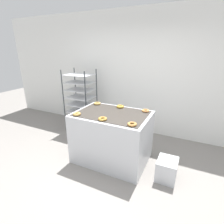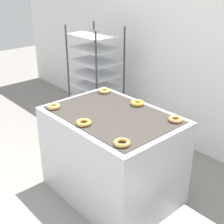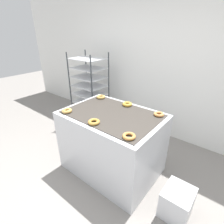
{
  "view_description": "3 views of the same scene",
  "coord_description": "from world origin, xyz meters",
  "px_view_note": "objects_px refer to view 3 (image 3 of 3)",
  "views": [
    {
      "loc": [
        1.23,
        -1.83,
        1.97
      ],
      "look_at": [
        0.0,
        0.71,
        0.94
      ],
      "focal_mm": 28.0,
      "sensor_mm": 36.0,
      "label": 1
    },
    {
      "loc": [
        2.01,
        -1.09,
        2.17
      ],
      "look_at": [
        0.0,
        0.71,
        0.94
      ],
      "focal_mm": 50.0,
      "sensor_mm": 36.0,
      "label": 2
    },
    {
      "loc": [
        1.28,
        -0.88,
        1.92
      ],
      "look_at": [
        0.0,
        0.71,
        0.94
      ],
      "focal_mm": 28.0,
      "sensor_mm": 36.0,
      "label": 3
    }
  ],
  "objects_px": {
    "donut_near_center": "(94,122)",
    "donut_far_left": "(101,97)",
    "baking_rack_cart": "(90,90)",
    "fryer_machine": "(112,143)",
    "glaze_bin": "(177,202)",
    "donut_near_left": "(67,111)",
    "donut_near_right": "(129,136)",
    "donut_far_right": "(159,114)",
    "donut_far_center": "(127,104)"
  },
  "relations": [
    {
      "from": "glaze_bin",
      "to": "baking_rack_cart",
      "type": "bearing_deg",
      "value": 157.87
    },
    {
      "from": "donut_near_left",
      "to": "donut_near_right",
      "type": "height_order",
      "value": "donut_near_left"
    },
    {
      "from": "donut_near_left",
      "to": "fryer_machine",
      "type": "bearing_deg",
      "value": 34.91
    },
    {
      "from": "donut_near_left",
      "to": "donut_far_left",
      "type": "height_order",
      "value": "donut_near_left"
    },
    {
      "from": "baking_rack_cart",
      "to": "donut_far_left",
      "type": "height_order",
      "value": "baking_rack_cart"
    },
    {
      "from": "donut_near_right",
      "to": "donut_far_left",
      "type": "xyz_separation_m",
      "value": [
        -0.97,
        0.65,
        0.0
      ]
    },
    {
      "from": "baking_rack_cart",
      "to": "donut_far_center",
      "type": "bearing_deg",
      "value": -20.47
    },
    {
      "from": "fryer_machine",
      "to": "donut_far_right",
      "type": "relative_size",
      "value": 9.88
    },
    {
      "from": "baking_rack_cart",
      "to": "donut_far_left",
      "type": "xyz_separation_m",
      "value": [
        0.76,
        -0.48,
        0.17
      ]
    },
    {
      "from": "glaze_bin",
      "to": "donut_near_right",
      "type": "relative_size",
      "value": 2.55
    },
    {
      "from": "donut_near_center",
      "to": "donut_far_center",
      "type": "height_order",
      "value": "donut_far_center"
    },
    {
      "from": "donut_near_left",
      "to": "donut_near_right",
      "type": "bearing_deg",
      "value": 0.82
    },
    {
      "from": "baking_rack_cart",
      "to": "donut_far_right",
      "type": "distance_m",
      "value": 1.81
    },
    {
      "from": "donut_near_center",
      "to": "donut_near_right",
      "type": "relative_size",
      "value": 1.01
    },
    {
      "from": "fryer_machine",
      "to": "donut_near_right",
      "type": "bearing_deg",
      "value": -34.13
    },
    {
      "from": "donut_near_left",
      "to": "donut_far_center",
      "type": "height_order",
      "value": "same"
    },
    {
      "from": "donut_far_center",
      "to": "donut_far_left",
      "type": "bearing_deg",
      "value": -177.95
    },
    {
      "from": "baking_rack_cart",
      "to": "donut_near_left",
      "type": "bearing_deg",
      "value": -56.73
    },
    {
      "from": "donut_far_left",
      "to": "donut_far_center",
      "type": "bearing_deg",
      "value": 2.05
    },
    {
      "from": "fryer_machine",
      "to": "glaze_bin",
      "type": "height_order",
      "value": "fryer_machine"
    },
    {
      "from": "donut_far_center",
      "to": "baking_rack_cart",
      "type": "bearing_deg",
      "value": 159.53
    },
    {
      "from": "donut_near_left",
      "to": "donut_far_right",
      "type": "distance_m",
      "value": 1.19
    },
    {
      "from": "donut_near_left",
      "to": "donut_near_right",
      "type": "relative_size",
      "value": 0.98
    },
    {
      "from": "donut_far_left",
      "to": "donut_far_right",
      "type": "distance_m",
      "value": 0.98
    },
    {
      "from": "donut_near_right",
      "to": "fryer_machine",
      "type": "bearing_deg",
      "value": 145.87
    },
    {
      "from": "glaze_bin",
      "to": "donut_far_left",
      "type": "bearing_deg",
      "value": 163.85
    },
    {
      "from": "donut_near_center",
      "to": "donut_far_left",
      "type": "height_order",
      "value": "donut_far_left"
    },
    {
      "from": "fryer_machine",
      "to": "donut_far_right",
      "type": "xyz_separation_m",
      "value": [
        0.5,
        0.33,
        0.48
      ]
    },
    {
      "from": "donut_near_center",
      "to": "glaze_bin",
      "type": "bearing_deg",
      "value": 12.38
    },
    {
      "from": "glaze_bin",
      "to": "donut_far_center",
      "type": "relative_size",
      "value": 2.49
    },
    {
      "from": "fryer_machine",
      "to": "donut_far_right",
      "type": "bearing_deg",
      "value": 33.02
    },
    {
      "from": "donut_near_left",
      "to": "donut_near_right",
      "type": "xyz_separation_m",
      "value": [
        0.97,
        0.01,
        -0.0
      ]
    },
    {
      "from": "baking_rack_cart",
      "to": "glaze_bin",
      "type": "bearing_deg",
      "value": -22.13
    },
    {
      "from": "baking_rack_cart",
      "to": "donut_far_left",
      "type": "distance_m",
      "value": 0.91
    },
    {
      "from": "donut_far_center",
      "to": "glaze_bin",
      "type": "bearing_deg",
      "value": -24.14
    },
    {
      "from": "fryer_machine",
      "to": "donut_near_left",
      "type": "relative_size",
      "value": 9.68
    },
    {
      "from": "donut_near_center",
      "to": "fryer_machine",
      "type": "bearing_deg",
      "value": 90.65
    },
    {
      "from": "donut_far_center",
      "to": "donut_far_right",
      "type": "bearing_deg",
      "value": -1.46
    },
    {
      "from": "donut_near_right",
      "to": "donut_near_center",
      "type": "bearing_deg",
      "value": -178.96
    },
    {
      "from": "donut_far_right",
      "to": "baking_rack_cart",
      "type": "bearing_deg",
      "value": 164.63
    },
    {
      "from": "baking_rack_cart",
      "to": "donut_far_left",
      "type": "relative_size",
      "value": 10.93
    },
    {
      "from": "glaze_bin",
      "to": "donut_far_right",
      "type": "xyz_separation_m",
      "value": [
        -0.52,
        0.44,
        0.77
      ]
    },
    {
      "from": "baking_rack_cart",
      "to": "donut_near_center",
      "type": "height_order",
      "value": "baking_rack_cart"
    },
    {
      "from": "baking_rack_cart",
      "to": "donut_near_left",
      "type": "height_order",
      "value": "baking_rack_cart"
    },
    {
      "from": "fryer_machine",
      "to": "glaze_bin",
      "type": "distance_m",
      "value": 1.06
    },
    {
      "from": "donut_far_left",
      "to": "donut_far_right",
      "type": "relative_size",
      "value": 1.06
    },
    {
      "from": "donut_far_right",
      "to": "donut_far_center",
      "type": "bearing_deg",
      "value": 178.54
    },
    {
      "from": "baking_rack_cart",
      "to": "donut_near_center",
      "type": "bearing_deg",
      "value": -42.5
    },
    {
      "from": "donut_near_right",
      "to": "donut_near_left",
      "type": "bearing_deg",
      "value": -179.18
    },
    {
      "from": "baking_rack_cart",
      "to": "donut_near_right",
      "type": "relative_size",
      "value": 11.09
    }
  ]
}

